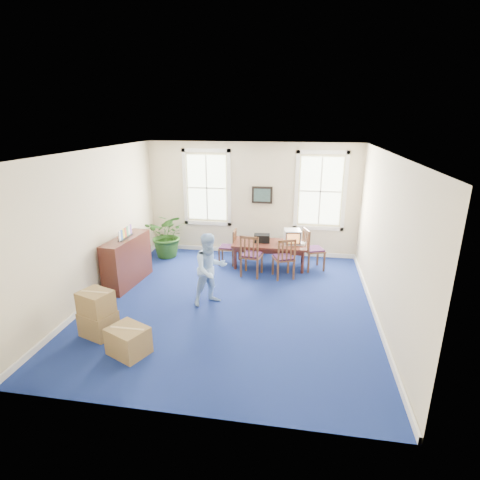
% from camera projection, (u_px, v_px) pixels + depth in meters
% --- Properties ---
extents(floor, '(6.50, 6.50, 0.00)m').
position_uv_depth(floor, '(231.00, 303.00, 8.10)').
color(floor, navy).
rests_on(floor, ground).
extents(ceiling, '(6.50, 6.50, 0.00)m').
position_uv_depth(ceiling, '(230.00, 152.00, 7.10)').
color(ceiling, white).
rests_on(ceiling, ground).
extents(wall_back, '(6.50, 0.00, 6.50)m').
position_uv_depth(wall_back, '(252.00, 200.00, 10.64)').
color(wall_back, beige).
rests_on(wall_back, ground).
extents(wall_front, '(6.50, 0.00, 6.50)m').
position_uv_depth(wall_front, '(180.00, 310.00, 4.55)').
color(wall_front, beige).
rests_on(wall_front, ground).
extents(wall_left, '(0.00, 6.50, 6.50)m').
position_uv_depth(wall_left, '(94.00, 226.00, 8.06)').
color(wall_left, beige).
rests_on(wall_left, ground).
extents(wall_right, '(0.00, 6.50, 6.50)m').
position_uv_depth(wall_right, '(385.00, 240.00, 7.13)').
color(wall_right, beige).
rests_on(wall_right, ground).
extents(baseboard_back, '(6.00, 0.04, 0.12)m').
position_uv_depth(baseboard_back, '(251.00, 251.00, 11.09)').
color(baseboard_back, white).
rests_on(baseboard_back, ground).
extents(baseboard_left, '(0.04, 6.50, 0.12)m').
position_uv_depth(baseboard_left, '(103.00, 291.00, 8.54)').
color(baseboard_left, white).
rests_on(baseboard_left, ground).
extents(baseboard_right, '(0.04, 6.50, 0.12)m').
position_uv_depth(baseboard_right, '(374.00, 312.00, 7.62)').
color(baseboard_right, white).
rests_on(baseboard_right, ground).
extents(window_left, '(1.40, 0.12, 2.20)m').
position_uv_depth(window_left, '(207.00, 188.00, 10.73)').
color(window_left, white).
rests_on(window_left, ground).
extents(window_right, '(1.40, 0.12, 2.20)m').
position_uv_depth(window_right, '(320.00, 191.00, 10.24)').
color(window_right, white).
rests_on(window_right, ground).
extents(wall_picture, '(0.58, 0.06, 0.48)m').
position_uv_depth(wall_picture, '(262.00, 195.00, 10.50)').
color(wall_picture, black).
rests_on(wall_picture, ground).
extents(conference_table, '(1.95, 0.89, 0.66)m').
position_uv_depth(conference_table, '(270.00, 255.00, 10.01)').
color(conference_table, '#4C2018').
rests_on(conference_table, ground).
extents(crt_tv, '(0.48, 0.51, 0.38)m').
position_uv_depth(crt_tv, '(292.00, 237.00, 9.80)').
color(crt_tv, '#B7B7BC').
rests_on(crt_tv, conference_table).
extents(game_console, '(0.24, 0.27, 0.06)m').
position_uv_depth(game_console, '(302.00, 243.00, 9.76)').
color(game_console, white).
rests_on(game_console, conference_table).
extents(equipment_bag, '(0.44, 0.31, 0.21)m').
position_uv_depth(equipment_bag, '(262.00, 238.00, 9.95)').
color(equipment_bag, black).
rests_on(equipment_bag, conference_table).
extents(chair_near_left, '(0.56, 0.56, 1.10)m').
position_uv_depth(chair_near_left, '(252.00, 255.00, 9.38)').
color(chair_near_left, brown).
rests_on(chair_near_left, ground).
extents(chair_near_right, '(0.61, 0.61, 1.05)m').
position_uv_depth(chair_near_right, '(283.00, 257.00, 9.26)').
color(chair_near_right, brown).
rests_on(chair_near_right, ground).
extents(chair_end_left, '(0.45, 0.45, 0.97)m').
position_uv_depth(chair_end_left, '(227.00, 247.00, 10.14)').
color(chair_end_left, brown).
rests_on(chair_end_left, ground).
extents(chair_end_right, '(0.64, 0.64, 1.10)m').
position_uv_depth(chair_end_right, '(314.00, 249.00, 9.76)').
color(chair_end_right, brown).
rests_on(chair_end_right, ground).
extents(man, '(0.97, 0.95, 1.57)m').
position_uv_depth(man, '(210.00, 269.00, 7.86)').
color(man, '#A1CAFD').
rests_on(man, ground).
extents(credenza, '(0.59, 1.58, 1.21)m').
position_uv_depth(credenza, '(127.00, 260.00, 8.89)').
color(credenza, '#4C2018').
rests_on(credenza, ground).
extents(brochure_rack, '(0.24, 0.59, 0.26)m').
position_uv_depth(brochure_rack, '(125.00, 230.00, 8.66)').
color(brochure_rack, '#99999E').
rests_on(brochure_rack, credenza).
extents(potted_plant, '(1.19, 1.05, 1.30)m').
position_uv_depth(potted_plant, '(168.00, 235.00, 10.63)').
color(potted_plant, '#1F4715').
rests_on(potted_plant, ground).
extents(cardboard_boxes, '(2.06, 2.06, 0.91)m').
position_uv_depth(cardboard_boxes, '(112.00, 310.00, 6.86)').
color(cardboard_boxes, olive).
rests_on(cardboard_boxes, ground).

